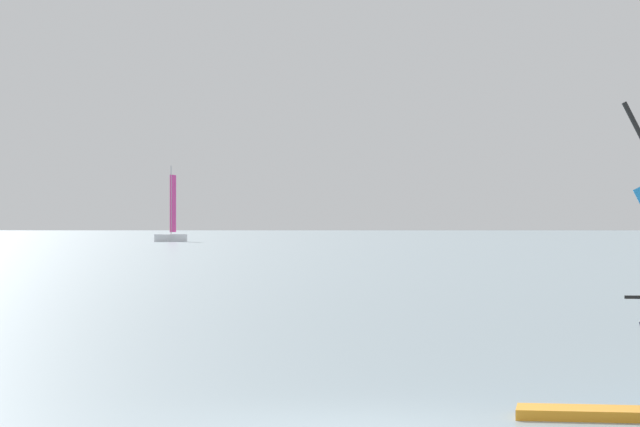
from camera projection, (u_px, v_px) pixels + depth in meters
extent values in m
cube|color=orange|center=(634.00, 414.00, 16.54)|extent=(2.64, 1.91, 0.12)
cube|color=#60665B|center=(124.00, 219.00, 1505.09)|extent=(1026.75, 720.61, 20.93)
cube|color=white|center=(171.00, 238.00, 219.59)|extent=(6.45, 7.83, 1.13)
cylinder|color=#B2B2B7|center=(171.00, 200.00, 219.64)|extent=(0.16, 0.16, 10.30)
cube|color=#D8338C|center=(173.00, 203.00, 220.41)|extent=(1.46, 2.00, 8.65)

